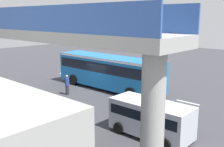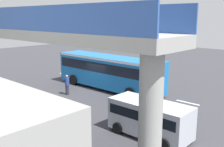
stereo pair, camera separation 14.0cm
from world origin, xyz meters
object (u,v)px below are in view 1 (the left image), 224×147
city_bus (108,70)px  parked_van (151,117)px  traffic_sign (114,64)px  pedestrian (67,85)px

city_bus → parked_van: (-8.87, 5.98, -0.70)m
city_bus → traffic_sign: city_bus is taller
parked_van → pedestrian: 10.45m
parked_van → pedestrian: parked_van is taller
parked_van → traffic_sign: traffic_sign is taller
pedestrian → traffic_sign: traffic_sign is taller
parked_van → pedestrian: (10.24, -2.07, -0.30)m
city_bus → traffic_sign: size_ratio=4.12×
city_bus → pedestrian: 4.26m
traffic_sign → pedestrian: bearing=92.7°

